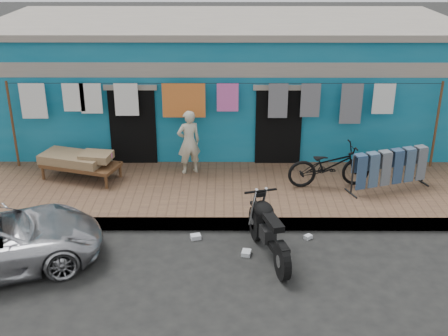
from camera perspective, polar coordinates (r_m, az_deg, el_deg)
ground at (r=9.99m, az=-0.04°, el=-10.62°), size 80.00×80.00×0.00m
sidewalk at (r=12.54m, az=0.01°, el=-2.52°), size 28.00×3.00×0.25m
curb at (r=11.25m, az=-0.01°, el=-5.71°), size 28.00×0.10×0.25m
building at (r=15.78m, az=0.05°, el=8.92°), size 12.20×5.20×3.36m
clothesline at (r=13.11m, az=-1.92°, el=6.57°), size 10.06×0.06×2.10m
seated_person at (r=13.02m, az=-3.60°, el=2.65°), size 0.64×0.54×1.52m
bicycle at (r=12.58m, az=10.68°, el=0.71°), size 1.90×0.85×1.19m
motorcycle at (r=10.18m, az=4.57°, el=-6.26°), size 1.54×2.08×1.13m
charpoy at (r=13.26m, az=-14.31°, el=0.24°), size 2.34×1.94×0.62m
jeans_rack at (r=12.79m, az=16.45°, el=-0.10°), size 2.17×1.59×0.93m
litter_a at (r=10.99m, az=-2.90°, el=-6.99°), size 0.23×0.20×0.09m
litter_b at (r=11.11m, az=8.54°, el=-6.93°), size 0.18×0.18×0.07m
litter_c at (r=10.48m, az=2.28°, el=-8.61°), size 0.20×0.23×0.08m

